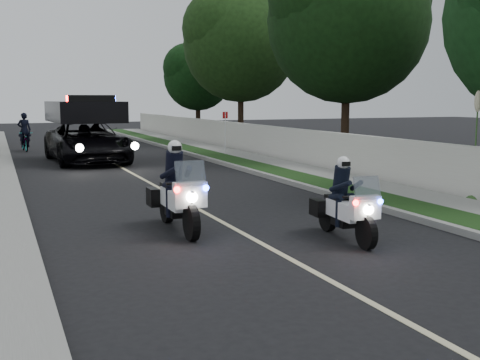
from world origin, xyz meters
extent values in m
plane|color=black|center=(0.00, 0.00, 0.00)|extent=(120.00, 120.00, 0.00)
cube|color=gray|center=(4.10, 10.00, 0.07)|extent=(0.20, 60.00, 0.15)
cube|color=#193814|center=(4.80, 10.00, 0.08)|extent=(1.20, 60.00, 0.16)
cube|color=gray|center=(6.10, 10.00, 0.08)|extent=(1.40, 60.00, 0.16)
cube|color=beige|center=(7.10, 10.00, 0.75)|extent=(0.22, 60.00, 1.50)
cube|color=gray|center=(-4.10, 10.00, 0.07)|extent=(0.20, 60.00, 0.15)
cube|color=#BFB78C|center=(0.00, 10.00, 0.00)|extent=(0.12, 50.00, 0.01)
imported|color=black|center=(-0.95, 15.71, 0.00)|extent=(3.25, 6.51, 3.10)
imported|color=black|center=(-3.20, 22.59, 0.00)|extent=(0.83, 1.96, 1.00)
imported|color=black|center=(-3.20, 22.59, 0.00)|extent=(0.69, 0.49, 1.82)
camera|label=1|loc=(-4.59, -10.38, 2.76)|focal=44.05mm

